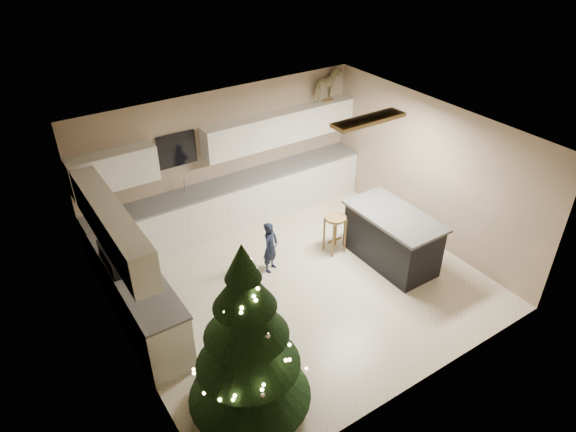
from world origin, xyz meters
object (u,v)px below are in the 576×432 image
object	(u,v)px
toddler	(270,247)
rocking_horse	(328,86)
bar_stool	(335,225)
island	(392,238)
christmas_tree	(247,348)

from	to	relation	value
toddler	rocking_horse	world-z (taller)	rocking_horse
bar_stool	rocking_horse	world-z (taller)	rocking_horse
island	toddler	bearing A→B (deg)	153.43
bar_stool	christmas_tree	bearing A→B (deg)	-144.80
toddler	rocking_horse	distance (m)	3.48
island	bar_stool	xyz separation A→B (m)	(-0.63, 0.77, 0.06)
bar_stool	toddler	bearing A→B (deg)	172.46
island	toddler	world-z (taller)	island
bar_stool	toddler	xyz separation A→B (m)	(-1.23, 0.16, -0.08)
bar_stool	toddler	size ratio (longest dim) A/B	0.77
island	toddler	xyz separation A→B (m)	(-1.86, 0.93, -0.02)
island	christmas_tree	bearing A→B (deg)	-160.09
christmas_tree	rocking_horse	bearing A→B (deg)	43.91
island	rocking_horse	size ratio (longest dim) A/B	2.31
christmas_tree	toddler	size ratio (longest dim) A/B	2.70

